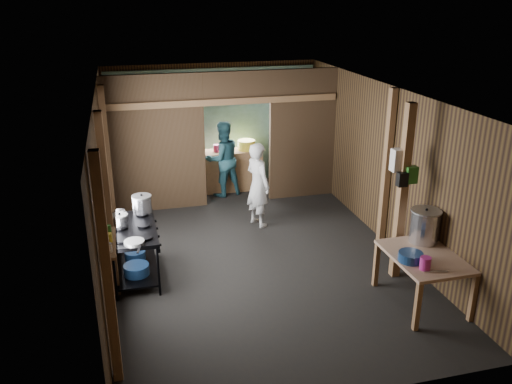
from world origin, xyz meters
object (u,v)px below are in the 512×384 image
object	(u,v)px
cook	(258,185)
prep_table	(422,279)
gas_range	(135,252)
stove_pot_large	(142,205)
pink_bucket	(425,263)
yellow_tub	(246,145)
stock_pot	(425,227)

from	to	relation	value
cook	prep_table	bearing A→B (deg)	-177.10
gas_range	prep_table	distance (m)	4.07
prep_table	stove_pot_large	world-z (taller)	stove_pot_large
pink_bucket	cook	bearing A→B (deg)	110.56
prep_table	cook	distance (m)	3.43
gas_range	yellow_tub	size ratio (longest dim) A/B	3.68
pink_bucket	cook	world-z (taller)	cook
yellow_tub	stock_pot	bearing A→B (deg)	-72.84
gas_range	yellow_tub	xyz separation A→B (m)	(2.48, 3.33, 0.55)
gas_range	prep_table	xyz separation A→B (m)	(3.71, -1.68, -0.04)
stock_pot	pink_bucket	xyz separation A→B (m)	(-0.41, -0.72, -0.14)
stock_pot	cook	xyz separation A→B (m)	(-1.68, 2.68, -0.17)
prep_table	pink_bucket	world-z (taller)	pink_bucket
stove_pot_large	cook	world-z (taller)	cook
stove_pot_large	stock_pot	size ratio (longest dim) A/B	0.63
pink_bucket	yellow_tub	bearing A→B (deg)	100.80
gas_range	stove_pot_large	world-z (taller)	stove_pot_large
yellow_tub	cook	size ratio (longest dim) A/B	0.24
pink_bucket	stock_pot	bearing A→B (deg)	60.50
prep_table	stock_pot	world-z (taller)	stock_pot
yellow_tub	pink_bucket	bearing A→B (deg)	-79.20
prep_table	yellow_tub	xyz separation A→B (m)	(-1.23, 5.01, 0.60)
gas_range	stock_pot	world-z (taller)	stock_pot
gas_range	prep_table	bearing A→B (deg)	-24.32
stock_pot	yellow_tub	size ratio (longest dim) A/B	1.33
gas_range	stove_pot_large	distance (m)	0.76
stove_pot_large	stock_pot	bearing A→B (deg)	-25.69
cook	stove_pot_large	bearing A→B (deg)	90.16
yellow_tub	gas_range	bearing A→B (deg)	-126.70
gas_range	stock_pot	size ratio (longest dim) A/B	2.76
prep_table	pink_bucket	size ratio (longest dim) A/B	7.23
stock_pot	cook	world-z (taller)	cook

